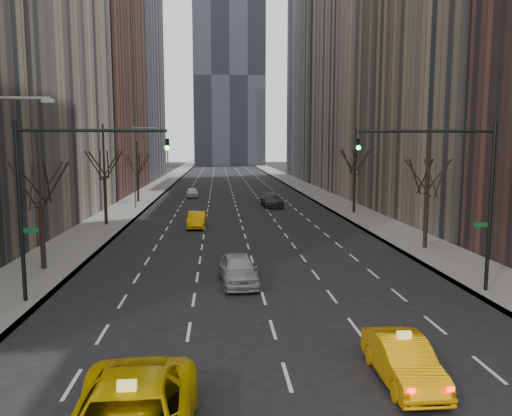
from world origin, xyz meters
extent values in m
cube|color=slate|center=(-12.25, 70.00, 0.07)|extent=(4.50, 320.00, 0.15)
cube|color=slate|center=(12.25, 70.00, 0.07)|extent=(4.50, 320.00, 0.15)
cube|color=brown|center=(-21.50, 66.00, 22.00)|extent=(14.00, 28.00, 44.00)
cube|color=slate|center=(-21.50, 96.00, 30.00)|extent=(14.00, 30.00, 60.00)
cube|color=tan|center=(21.50, 64.00, 25.00)|extent=(14.00, 28.00, 50.00)
cube|color=slate|center=(21.50, 95.00, 29.00)|extent=(14.00, 30.00, 58.00)
cylinder|color=black|center=(-12.00, 18.00, 1.93)|extent=(0.28, 0.28, 3.57)
cylinder|color=black|center=(-12.00, 18.00, 5.84)|extent=(0.16, 0.16, 4.25)
cylinder|color=black|center=(-11.85, 18.85, 4.95)|extent=(0.42, 1.80, 2.52)
cylinder|color=black|center=(-11.19, 18.29, 4.95)|extent=(1.74, 0.72, 2.52)
cylinder|color=black|center=(-11.34, 17.45, 4.95)|extent=(1.46, 1.25, 2.52)
cylinder|color=black|center=(-12.15, 17.15, 4.95)|extent=(0.42, 1.80, 2.52)
cylinder|color=black|center=(-12.81, 17.71, 4.95)|extent=(1.74, 0.72, 2.52)
cylinder|color=black|center=(-12.66, 18.55, 4.95)|extent=(1.46, 1.25, 2.52)
cylinder|color=black|center=(-12.00, 34.00, 2.15)|extent=(0.28, 0.28, 3.99)
cylinder|color=black|center=(-12.00, 34.00, 6.52)|extent=(0.16, 0.16, 4.75)
cylinder|color=black|center=(-11.85, 34.85, 5.37)|extent=(0.42, 1.80, 2.52)
cylinder|color=black|center=(-11.19, 34.29, 5.37)|extent=(1.74, 0.72, 2.52)
cylinder|color=black|center=(-11.34, 33.45, 5.37)|extent=(1.46, 1.25, 2.52)
cylinder|color=black|center=(-12.15, 33.15, 5.37)|extent=(0.42, 1.80, 2.52)
cylinder|color=black|center=(-12.81, 33.71, 5.37)|extent=(1.74, 0.72, 2.52)
cylinder|color=black|center=(-12.66, 34.55, 5.37)|extent=(1.46, 1.25, 2.52)
cylinder|color=black|center=(-12.00, 52.00, 1.83)|extent=(0.28, 0.28, 3.36)
cylinder|color=black|center=(-12.00, 52.00, 5.51)|extent=(0.16, 0.16, 4.00)
cylinder|color=black|center=(-11.85, 52.85, 4.74)|extent=(0.42, 1.80, 2.52)
cylinder|color=black|center=(-11.19, 52.29, 4.74)|extent=(1.74, 0.72, 2.52)
cylinder|color=black|center=(-11.34, 51.45, 4.74)|extent=(1.46, 1.25, 2.52)
cylinder|color=black|center=(-12.15, 51.15, 4.74)|extent=(0.42, 1.80, 2.52)
cylinder|color=black|center=(-12.81, 51.71, 4.74)|extent=(1.74, 0.72, 2.52)
cylinder|color=black|center=(-12.66, 52.55, 4.74)|extent=(1.46, 1.25, 2.52)
cylinder|color=black|center=(12.00, 22.00, 1.93)|extent=(0.28, 0.28, 3.57)
cylinder|color=black|center=(12.00, 22.00, 5.84)|extent=(0.16, 0.16, 4.25)
cylinder|color=black|center=(12.15, 22.85, 4.95)|extent=(0.42, 1.80, 2.52)
cylinder|color=black|center=(12.81, 22.29, 4.95)|extent=(1.74, 0.72, 2.52)
cylinder|color=black|center=(12.66, 21.45, 4.95)|extent=(1.46, 1.25, 2.52)
cylinder|color=black|center=(11.85, 21.15, 4.95)|extent=(0.42, 1.80, 2.52)
cylinder|color=black|center=(11.19, 21.71, 4.95)|extent=(1.74, 0.72, 2.52)
cylinder|color=black|center=(11.34, 22.55, 4.95)|extent=(1.46, 1.25, 2.52)
cylinder|color=black|center=(12.00, 40.00, 2.15)|extent=(0.28, 0.28, 3.99)
cylinder|color=black|center=(12.00, 40.00, 6.52)|extent=(0.16, 0.16, 4.75)
cylinder|color=black|center=(12.15, 40.85, 5.37)|extent=(0.42, 1.80, 2.52)
cylinder|color=black|center=(12.81, 40.29, 5.37)|extent=(1.74, 0.72, 2.52)
cylinder|color=black|center=(12.66, 39.45, 5.37)|extent=(1.46, 1.25, 2.52)
cylinder|color=black|center=(11.85, 39.15, 5.37)|extent=(0.42, 1.80, 2.52)
cylinder|color=black|center=(11.19, 39.71, 5.37)|extent=(1.74, 0.72, 2.52)
cylinder|color=black|center=(11.34, 40.55, 5.37)|extent=(1.46, 1.25, 2.52)
cylinder|color=black|center=(-10.80, 12.00, 4.15)|extent=(0.18, 0.18, 8.00)
cylinder|color=black|center=(-7.55, 12.00, 7.75)|extent=(6.50, 0.14, 0.14)
imported|color=black|center=(-4.30, 12.00, 6.85)|extent=(0.18, 0.22, 1.10)
sphere|color=#0CFF33|center=(-4.30, 11.82, 7.00)|extent=(0.20, 0.20, 0.20)
cube|color=#0C5926|center=(-10.40, 12.00, 3.35)|extent=(0.70, 0.04, 0.22)
cylinder|color=black|center=(10.80, 12.00, 4.15)|extent=(0.18, 0.18, 8.00)
cylinder|color=black|center=(7.55, 12.00, 7.75)|extent=(6.50, 0.14, 0.14)
imported|color=black|center=(4.30, 12.00, 6.85)|extent=(0.18, 0.22, 1.10)
sphere|color=#0CFF33|center=(4.30, 11.82, 7.00)|extent=(0.20, 0.20, 0.20)
cube|color=#0C5926|center=(10.40, 12.00, 3.35)|extent=(0.70, 0.04, 0.22)
cylinder|color=slate|center=(-9.90, 10.00, 8.95)|extent=(2.60, 0.14, 0.14)
cube|color=slate|center=(-8.70, 10.00, 8.85)|extent=(0.50, 0.22, 0.15)
cylinder|color=slate|center=(-11.20, 45.00, 4.65)|extent=(0.16, 0.16, 9.00)
cylinder|color=slate|center=(-9.90, 45.00, 8.95)|extent=(2.60, 0.14, 0.14)
cube|color=slate|center=(-8.70, 45.00, 8.85)|extent=(0.50, 0.22, 0.15)
imported|color=#FFA805|center=(3.45, 3.44, 0.68)|extent=(1.44, 4.12, 1.36)
imported|color=#929499|center=(-1.06, 14.50, 0.77)|extent=(2.12, 4.63, 1.54)
imported|color=#FFAE05|center=(-3.94, 32.44, 0.69)|extent=(1.59, 4.21, 1.37)
imported|color=#313137|center=(4.08, 46.44, 0.77)|extent=(2.47, 5.43, 1.54)
imported|color=white|center=(-5.66, 57.89, 0.67)|extent=(1.73, 3.98, 1.34)
camera|label=1|loc=(-2.07, -10.53, 7.13)|focal=35.00mm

